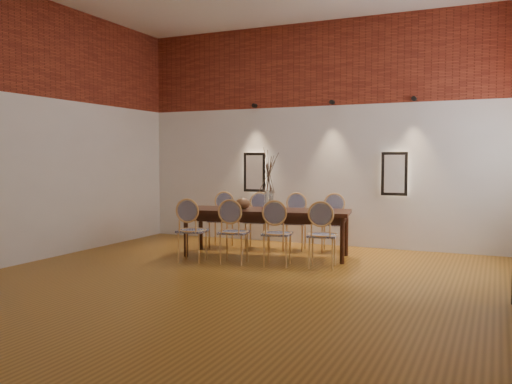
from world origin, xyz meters
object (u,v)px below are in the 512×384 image
at_px(chair_near_c, 277,233).
at_px(dining_table, 266,233).
at_px(chair_far_d, 333,224).
at_px(vase, 269,200).
at_px(chair_far_c, 294,222).
at_px(bowl, 243,204).
at_px(chair_near_a, 192,231).
at_px(chair_near_d, 322,235).
at_px(chair_far_b, 257,221).
at_px(chair_near_b, 234,232).
at_px(book, 271,208).
at_px(chair_far_a, 221,220).

bearing_deg(chair_near_c, dining_table, 115.06).
bearing_deg(chair_far_d, vase, 36.67).
relative_size(chair_far_c, bowl, 3.92).
height_order(chair_near_a, chair_near_c, same).
xyz_separation_m(chair_near_d, vase, (-1.05, 0.53, 0.43)).
distance_m(chair_far_b, vase, 0.90).
bearing_deg(chair_far_d, bowl, 28.94).
relative_size(dining_table, bowl, 10.95).
bearing_deg(chair_near_a, bowl, 46.92).
distance_m(chair_far_c, bowl, 1.09).
height_order(chair_near_c, vase, vase).
bearing_deg(dining_table, chair_near_c, -64.94).
bearing_deg(chair_near_d, chair_near_b, 180.00).
bearing_deg(book, chair_far_c, 75.73).
bearing_deg(chair_near_b, chair_far_d, 46.91).
bearing_deg(chair_near_d, chair_far_b, 133.09).
bearing_deg(dining_table, chair_far_a, 144.52).
height_order(dining_table, vase, vase).
bearing_deg(chair_near_c, chair_far_c, 90.00).
bearing_deg(vase, chair_far_a, 155.57).
relative_size(dining_table, chair_far_c, 2.80).
distance_m(chair_near_c, chair_far_b, 1.55).
relative_size(chair_far_a, book, 3.62).
distance_m(chair_near_d, chair_far_d, 1.40).
bearing_deg(vase, chair_near_b, -107.89).
bearing_deg(book, chair_near_b, -105.78).
bearing_deg(bowl, chair_near_a, -123.16).
distance_m(chair_far_b, bowl, 0.84).
height_order(chair_near_c, bowl, chair_near_c).
relative_size(chair_near_c, bowl, 3.92).
height_order(chair_near_b, book, chair_near_b).
relative_size(chair_far_a, vase, 3.13).
bearing_deg(book, chair_near_c, -61.35).
height_order(chair_far_d, vase, vase).
xyz_separation_m(chair_near_a, chair_far_a, (-0.24, 1.38, 0.00)).
bearing_deg(chair_far_d, book, 33.04).
height_order(chair_near_a, chair_near_b, same).
relative_size(chair_far_a, bowl, 3.92).
relative_size(chair_far_c, vase, 3.13).
relative_size(chair_near_c, chair_near_d, 1.00).
distance_m(chair_near_a, chair_far_c, 1.92).
height_order(chair_near_c, chair_far_a, same).
relative_size(chair_near_d, chair_far_c, 1.00).
relative_size(chair_near_b, chair_far_a, 1.00).
distance_m(chair_far_a, chair_far_c, 1.31).
relative_size(dining_table, chair_far_b, 2.80).
xyz_separation_m(chair_far_d, vase, (-0.81, -0.85, 0.43)).
height_order(bowl, book, bowl).
height_order(chair_far_a, chair_far_c, same).
relative_size(chair_far_a, chair_far_b, 1.00).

